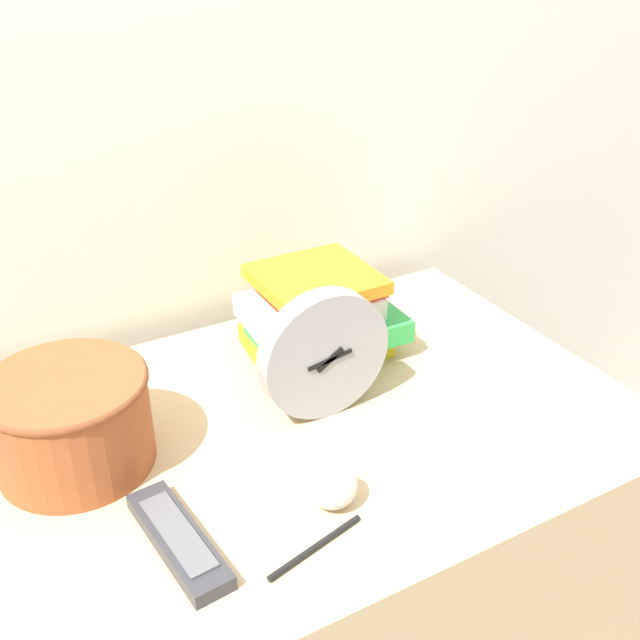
# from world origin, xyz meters

# --- Properties ---
(wall_back) EXTENTS (6.00, 0.04, 2.40)m
(wall_back) POSITION_xyz_m (0.00, 0.73, 1.20)
(wall_back) COLOR silver
(wall_back) RESTS_ON ground_plane
(desk) EXTENTS (1.09, 0.66, 0.72)m
(desk) POSITION_xyz_m (0.00, 0.33, 0.36)
(desk) COLOR tan
(desk) RESTS_ON ground_plane
(desk_clock) EXTENTS (0.20, 0.04, 0.20)m
(desk_clock) POSITION_xyz_m (0.10, 0.33, 0.82)
(desk_clock) COLOR #99999E
(desk_clock) RESTS_ON desk
(book_stack) EXTENTS (0.26, 0.21, 0.16)m
(book_stack) POSITION_xyz_m (0.17, 0.48, 0.79)
(book_stack) COLOR yellow
(book_stack) RESTS_ON desk
(basket) EXTENTS (0.22, 0.22, 0.14)m
(basket) POSITION_xyz_m (-0.26, 0.40, 0.79)
(basket) COLOR #994C28
(basket) RESTS_ON desk
(tv_remote) EXTENTS (0.07, 0.20, 0.02)m
(tv_remote) POSITION_xyz_m (-0.19, 0.18, 0.73)
(tv_remote) COLOR #333338
(tv_remote) RESTS_ON desk
(crumpled_paper_ball) EXTENTS (0.06, 0.06, 0.06)m
(crumpled_paper_ball) POSITION_xyz_m (0.01, 0.16, 0.75)
(crumpled_paper_ball) COLOR white
(crumpled_paper_ball) RESTS_ON desk
(pen) EXTENTS (0.14, 0.04, 0.01)m
(pen) POSITION_xyz_m (-0.05, 0.10, 0.72)
(pen) COLOR black
(pen) RESTS_ON desk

